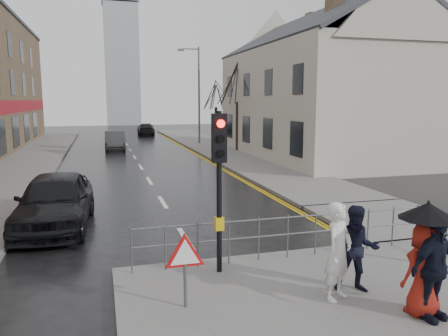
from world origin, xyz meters
TOP-DOWN VIEW (x-y plane):
  - ground at (0.00, 0.00)m, footprint 120.00×120.00m
  - left_pavement at (-6.50, 23.00)m, footprint 4.00×44.00m
  - right_pavement at (6.50, 25.00)m, footprint 4.00×40.00m
  - pavement_bridge_right at (6.50, 3.00)m, footprint 4.00×4.20m
  - building_right_cream at (12.00, 18.00)m, footprint 9.00×16.40m
  - church_tower at (1.50, 62.00)m, footprint 5.00×5.00m
  - traffic_signal_near_left at (0.20, 0.20)m, footprint 0.28×0.27m
  - guard_railing_front at (1.95, 0.60)m, footprint 7.14×0.04m
  - warning_sign at (-0.80, -1.21)m, footprint 0.80×0.07m
  - street_lamp at (5.82, 28.00)m, footprint 1.83×0.25m
  - tree_near at (7.50, 22.00)m, footprint 2.40×2.40m
  - tree_far at (8.00, 30.00)m, footprint 2.40×2.40m
  - pedestrian_a at (1.94, -1.64)m, footprint 0.79×0.72m
  - pedestrian_b at (2.45, -1.45)m, footprint 1.00×0.90m
  - pedestrian_with_umbrella at (3.02, -2.55)m, footprint 0.96×0.96m
  - pedestrian_d at (3.06, -2.74)m, footprint 1.11×0.65m
  - car_parked at (-3.49, 5.04)m, footprint 2.27×4.98m
  - car_mid at (-1.07, 26.13)m, footprint 1.60×4.30m
  - car_far at (2.65, 39.69)m, footprint 2.05×4.52m

SIDE VIEW (x-z plane):
  - ground at x=0.00m, z-range 0.00..0.00m
  - left_pavement at x=-6.50m, z-range 0.00..0.14m
  - right_pavement at x=6.50m, z-range 0.00..0.14m
  - pavement_bridge_right at x=6.50m, z-range 0.00..0.14m
  - car_far at x=2.65m, z-range 0.00..1.29m
  - car_mid at x=-1.07m, z-range 0.00..1.41m
  - car_parked at x=-3.49m, z-range 0.00..1.66m
  - guard_railing_front at x=1.95m, z-range 0.36..1.36m
  - pedestrian_b at x=2.45m, z-range 0.14..1.81m
  - pedestrian_d at x=3.06m, z-range 0.14..1.91m
  - warning_sign at x=-0.80m, z-range 0.37..1.72m
  - pedestrian_a at x=1.94m, z-range 0.14..1.95m
  - pedestrian_with_umbrella at x=3.02m, z-range 0.26..2.21m
  - traffic_signal_near_left at x=0.20m, z-range 0.76..4.16m
  - tree_far at x=8.00m, z-range 1.60..7.24m
  - street_lamp at x=5.82m, z-range 0.71..8.71m
  - building_right_cream at x=12.00m, z-range -0.27..9.83m
  - tree_near at x=7.50m, z-range 1.85..8.43m
  - church_tower at x=1.50m, z-range 0.00..18.00m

